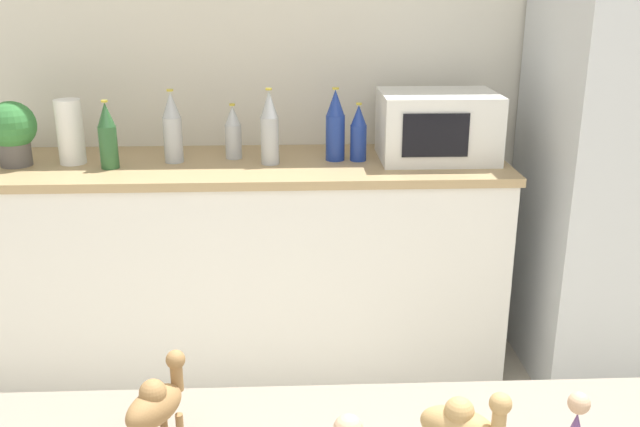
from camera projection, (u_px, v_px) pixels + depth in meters
name	position (u px, v px, depth m)	size (l,w,h in m)	color
wall_back	(322.00, 68.00, 3.19)	(8.00, 0.06, 2.55)	silver
back_counter	(251.00, 264.00, 3.12)	(2.16, 0.63, 0.93)	white
potted_plant	(12.00, 130.00, 2.87)	(0.19, 0.19, 0.26)	#595451
paper_towel_roll	(70.00, 132.00, 2.91)	(0.11, 0.11, 0.26)	white
microwave	(437.00, 126.00, 2.98)	(0.48, 0.37, 0.28)	white
back_bottle_0	(233.00, 133.00, 3.00)	(0.07, 0.07, 0.23)	#B2B7BC
back_bottle_1	(270.00, 128.00, 2.89)	(0.07, 0.07, 0.31)	#B2B7BC
back_bottle_2	(335.00, 126.00, 2.96)	(0.08, 0.08, 0.30)	navy
back_bottle_3	(108.00, 136.00, 2.84)	(0.07, 0.07, 0.27)	#2D6033
back_bottle_4	(172.00, 128.00, 2.92)	(0.08, 0.08, 0.30)	#B2B7BC
back_bottle_5	(358.00, 133.00, 2.96)	(0.07, 0.07, 0.24)	navy
camel_figurine	(462.00, 426.00, 1.05)	(0.13, 0.11, 0.17)	tan
camel_figurine_second	(156.00, 403.00, 1.11)	(0.11, 0.12, 0.16)	olive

